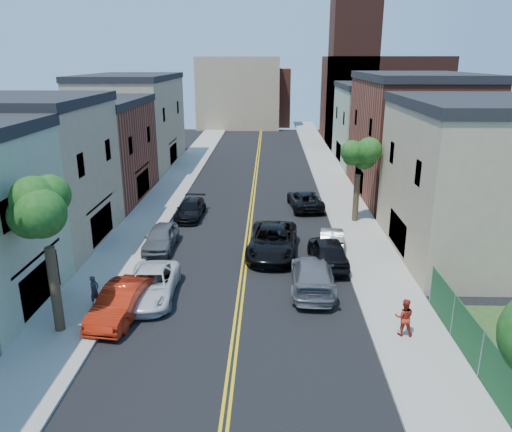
# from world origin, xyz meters

# --- Properties ---
(sidewalk_left) EXTENTS (3.20, 100.00, 0.15)m
(sidewalk_left) POSITION_xyz_m (-7.90, 40.00, 0.07)
(sidewalk_left) COLOR gray
(sidewalk_left) RESTS_ON ground
(sidewalk_right) EXTENTS (3.20, 100.00, 0.15)m
(sidewalk_right) POSITION_xyz_m (7.90, 40.00, 0.07)
(sidewalk_right) COLOR gray
(sidewalk_right) RESTS_ON ground
(curb_left) EXTENTS (0.30, 100.00, 0.15)m
(curb_left) POSITION_xyz_m (-6.15, 40.00, 0.07)
(curb_left) COLOR gray
(curb_left) RESTS_ON ground
(curb_right) EXTENTS (0.30, 100.00, 0.15)m
(curb_right) POSITION_xyz_m (6.15, 40.00, 0.07)
(curb_right) COLOR gray
(curb_right) RESTS_ON ground
(bldg_left_tan_near) EXTENTS (9.00, 10.00, 9.00)m
(bldg_left_tan_near) POSITION_xyz_m (-14.00, 25.00, 4.50)
(bldg_left_tan_near) COLOR #998466
(bldg_left_tan_near) RESTS_ON ground
(bldg_left_brick) EXTENTS (9.00, 12.00, 8.00)m
(bldg_left_brick) POSITION_xyz_m (-14.00, 36.00, 4.00)
(bldg_left_brick) COLOR brown
(bldg_left_brick) RESTS_ON ground
(bldg_left_tan_far) EXTENTS (9.00, 16.00, 9.50)m
(bldg_left_tan_far) POSITION_xyz_m (-14.00, 50.00, 4.75)
(bldg_left_tan_far) COLOR #998466
(bldg_left_tan_far) RESTS_ON ground
(bldg_right_tan) EXTENTS (9.00, 12.00, 9.00)m
(bldg_right_tan) POSITION_xyz_m (14.00, 24.00, 4.50)
(bldg_right_tan) COLOR #998466
(bldg_right_tan) RESTS_ON ground
(bldg_right_brick) EXTENTS (9.00, 14.00, 10.00)m
(bldg_right_brick) POSITION_xyz_m (14.00, 38.00, 5.00)
(bldg_right_brick) COLOR brown
(bldg_right_brick) RESTS_ON ground
(bldg_right_palegrn) EXTENTS (9.00, 12.00, 8.50)m
(bldg_right_palegrn) POSITION_xyz_m (14.00, 52.00, 4.25)
(bldg_right_palegrn) COLOR gray
(bldg_right_palegrn) RESTS_ON ground
(church) EXTENTS (16.20, 14.20, 22.60)m
(church) POSITION_xyz_m (16.33, 67.07, 7.24)
(church) COLOR #4C2319
(church) RESTS_ON ground
(backdrop_left) EXTENTS (14.00, 8.00, 12.00)m
(backdrop_left) POSITION_xyz_m (-4.00, 82.00, 6.00)
(backdrop_left) COLOR #998466
(backdrop_left) RESTS_ON ground
(backdrop_center) EXTENTS (10.00, 8.00, 10.00)m
(backdrop_center) POSITION_xyz_m (0.00, 86.00, 5.00)
(backdrop_center) COLOR brown
(backdrop_center) RESTS_ON ground
(fence_right) EXTENTS (0.04, 15.00, 1.90)m
(fence_right) POSITION_xyz_m (9.50, 9.50, 1.10)
(fence_right) COLOR #143F1E
(fence_right) RESTS_ON sidewalk_right
(tree_left_mid) EXTENTS (5.20, 5.20, 9.29)m
(tree_left_mid) POSITION_xyz_m (-7.88, 14.01, 6.58)
(tree_left_mid) COLOR #322619
(tree_left_mid) RESTS_ON sidewalk_left
(tree_right_far) EXTENTS (4.40, 4.40, 8.03)m
(tree_right_far) POSITION_xyz_m (7.92, 30.01, 5.76)
(tree_right_far) COLOR #322619
(tree_right_far) RESTS_ON sidewalk_right
(red_sedan) EXTENTS (2.31, 4.98, 1.58)m
(red_sedan) POSITION_xyz_m (-5.50, 15.42, 0.79)
(red_sedan) COLOR #AE200B
(red_sedan) RESTS_ON ground
(white_pickup) EXTENTS (2.68, 5.44, 1.48)m
(white_pickup) POSITION_xyz_m (-4.57, 17.43, 0.74)
(white_pickup) COLOR silver
(white_pickup) RESTS_ON ground
(grey_car_left) EXTENTS (1.84, 4.54, 1.55)m
(grey_car_left) POSITION_xyz_m (-5.50, 24.21, 0.77)
(grey_car_left) COLOR #505357
(grey_car_left) RESTS_ON ground
(black_car_left) EXTENTS (2.09, 4.75, 1.36)m
(black_car_left) POSITION_xyz_m (-4.60, 30.73, 0.68)
(black_car_left) COLOR black
(black_car_left) RESTS_ON ground
(grey_car_right) EXTENTS (2.60, 5.80, 1.65)m
(grey_car_right) POSITION_xyz_m (3.80, 18.66, 0.82)
(grey_car_right) COLOR slate
(grey_car_right) RESTS_ON ground
(black_car_right) EXTENTS (2.23, 5.14, 1.72)m
(black_car_right) POSITION_xyz_m (4.97, 21.96, 0.86)
(black_car_right) COLOR black
(black_car_right) RESTS_ON ground
(silver_car_right) EXTENTS (1.87, 4.22, 1.35)m
(silver_car_right) POSITION_xyz_m (5.50, 24.54, 0.67)
(silver_car_right) COLOR #9D9FA4
(silver_car_right) RESTS_ON ground
(dark_car_right_far) EXTENTS (3.01, 5.50, 1.46)m
(dark_car_right_far) POSITION_xyz_m (4.40, 33.50, 0.73)
(dark_car_right_far) COLOR black
(dark_car_right_far) RESTS_ON ground
(black_suv_lane) EXTENTS (3.36, 6.54, 1.77)m
(black_suv_lane) POSITION_xyz_m (1.69, 23.52, 0.88)
(black_suv_lane) COLOR black
(black_suv_lane) RESTS_ON ground
(pedestrian_left) EXTENTS (0.53, 0.65, 1.54)m
(pedestrian_left) POSITION_xyz_m (-7.08, 16.33, 0.92)
(pedestrian_left) COLOR #292830
(pedestrian_left) RESTS_ON sidewalk_left
(pedestrian_right) EXTENTS (0.92, 0.77, 1.72)m
(pedestrian_right) POSITION_xyz_m (7.39, 13.99, 1.01)
(pedestrian_right) COLOR #A72719
(pedestrian_right) RESTS_ON sidewalk_right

